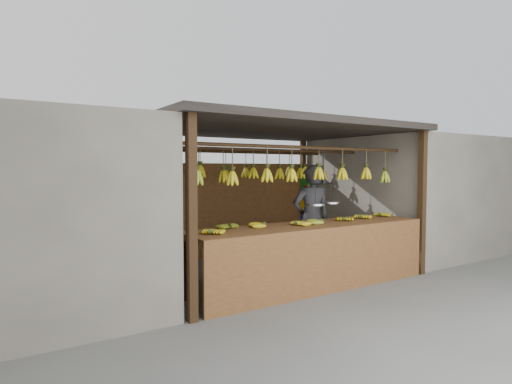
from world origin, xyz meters
TOP-DOWN VIEW (x-y plane):
  - ground at (0.00, 0.00)m, footprint 80.00×80.00m
  - stall at (0.00, 0.33)m, footprint 4.30×3.30m
  - neighbor_left at (-3.60, 0.00)m, footprint 3.00×3.00m
  - neighbor_right at (3.60, 0.00)m, footprint 3.00×3.00m
  - counter at (0.01, -1.23)m, footprint 3.77×0.86m
  - hanging_bananas at (-0.01, -0.01)m, footprint 3.61×2.24m
  - balance_scale at (0.36, -1.00)m, footprint 0.68×0.39m
  - vendor at (0.47, -0.60)m, footprint 0.72×0.55m
  - bag_bundles at (1.94, 1.35)m, footprint 0.08×0.26m

SIDE VIEW (x-z plane):
  - ground at x=0.00m, z-range 0.00..0.00m
  - counter at x=0.01m, z-range 0.24..1.20m
  - vendor at x=0.47m, z-range 0.00..1.76m
  - bag_bundles at x=1.94m, z-range 0.39..1.62m
  - neighbor_left at x=-3.60m, z-range 0.00..2.30m
  - neighbor_right at x=3.60m, z-range 0.00..2.30m
  - balance_scale at x=0.36m, z-range 0.81..1.64m
  - hanging_bananas at x=-0.01m, z-range 1.43..1.80m
  - stall at x=0.00m, z-range 0.77..3.17m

